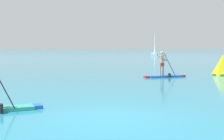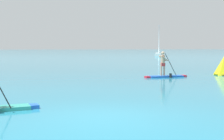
# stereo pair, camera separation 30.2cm
# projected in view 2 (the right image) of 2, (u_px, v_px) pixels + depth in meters

# --- Properties ---
(ground) EXTENTS (440.00, 440.00, 0.00)m
(ground) POSITION_uv_depth(u_px,v_px,m) (103.00, 117.00, 9.43)
(ground) COLOR teal
(paddleboarder_far_right) EXTENTS (3.01, 1.02, 1.75)m
(paddleboarder_far_right) POSITION_uv_depth(u_px,v_px,m) (165.00, 72.00, 21.74)
(paddleboarder_far_right) COLOR blue
(paddleboarder_far_right) RESTS_ON ground
(sailboat_right_horizon) EXTENTS (3.20, 5.42, 6.87)m
(sailboat_right_horizon) POSITION_uv_depth(u_px,v_px,m) (159.00, 51.00, 73.47)
(sailboat_right_horizon) COLOR white
(sailboat_right_horizon) RESTS_ON ground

